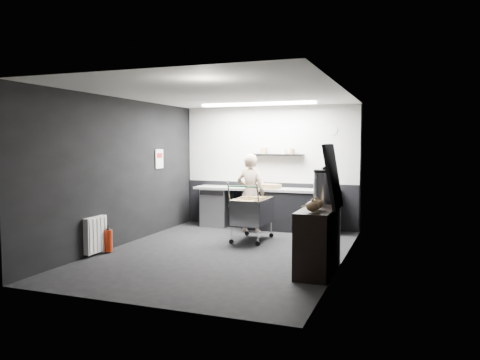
% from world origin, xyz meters
% --- Properties ---
extents(floor, '(5.50, 5.50, 0.00)m').
position_xyz_m(floor, '(0.00, 0.00, 0.00)').
color(floor, black).
rests_on(floor, ground).
extents(ceiling, '(5.50, 5.50, 0.00)m').
position_xyz_m(ceiling, '(0.00, 0.00, 2.70)').
color(ceiling, silver).
rests_on(ceiling, wall_back).
extents(wall_back, '(5.50, 0.00, 5.50)m').
position_xyz_m(wall_back, '(0.00, 2.75, 1.35)').
color(wall_back, black).
rests_on(wall_back, floor).
extents(wall_front, '(5.50, 0.00, 5.50)m').
position_xyz_m(wall_front, '(0.00, -2.75, 1.35)').
color(wall_front, black).
rests_on(wall_front, floor).
extents(wall_left, '(0.00, 5.50, 5.50)m').
position_xyz_m(wall_left, '(-2.00, 0.00, 1.35)').
color(wall_left, black).
rests_on(wall_left, floor).
extents(wall_right, '(0.00, 5.50, 5.50)m').
position_xyz_m(wall_right, '(2.00, 0.00, 1.35)').
color(wall_right, black).
rests_on(wall_right, floor).
extents(kitchen_wall_panel, '(3.95, 0.02, 1.70)m').
position_xyz_m(kitchen_wall_panel, '(0.00, 2.73, 1.85)').
color(kitchen_wall_panel, silver).
rests_on(kitchen_wall_panel, wall_back).
extents(dado_panel, '(3.95, 0.02, 1.00)m').
position_xyz_m(dado_panel, '(0.00, 2.73, 0.50)').
color(dado_panel, black).
rests_on(dado_panel, wall_back).
extents(floating_shelf, '(1.20, 0.22, 0.04)m').
position_xyz_m(floating_shelf, '(0.20, 2.62, 1.62)').
color(floating_shelf, black).
rests_on(floating_shelf, wall_back).
extents(wall_clock, '(0.20, 0.03, 0.20)m').
position_xyz_m(wall_clock, '(1.40, 2.72, 2.15)').
color(wall_clock, silver).
rests_on(wall_clock, wall_back).
extents(poster, '(0.02, 0.30, 0.40)m').
position_xyz_m(poster, '(-1.98, 1.30, 1.55)').
color(poster, white).
rests_on(poster, wall_left).
extents(poster_red_band, '(0.02, 0.22, 0.10)m').
position_xyz_m(poster_red_band, '(-1.98, 1.30, 1.62)').
color(poster_red_band, '#B5161E').
rests_on(poster_red_band, poster).
extents(radiator, '(0.10, 0.50, 0.60)m').
position_xyz_m(radiator, '(-1.94, -0.90, 0.35)').
color(radiator, silver).
rests_on(radiator, wall_left).
extents(ceiling_strip, '(2.40, 0.20, 0.04)m').
position_xyz_m(ceiling_strip, '(0.00, 1.85, 2.67)').
color(ceiling_strip, white).
rests_on(ceiling_strip, ceiling).
extents(prep_counter, '(3.20, 0.61, 0.90)m').
position_xyz_m(prep_counter, '(0.14, 2.42, 0.46)').
color(prep_counter, black).
rests_on(prep_counter, floor).
extents(person, '(0.61, 0.40, 1.66)m').
position_xyz_m(person, '(-0.18, 1.97, 0.83)').
color(person, beige).
rests_on(person, floor).
extents(shopping_cart, '(0.61, 1.00, 1.11)m').
position_xyz_m(shopping_cart, '(0.13, 1.14, 0.53)').
color(shopping_cart, silver).
rests_on(shopping_cart, floor).
extents(sideboard, '(0.53, 1.25, 1.87)m').
position_xyz_m(sideboard, '(1.76, -0.59, 0.59)').
color(sideboard, black).
rests_on(sideboard, floor).
extents(fire_extinguisher, '(0.14, 0.14, 0.46)m').
position_xyz_m(fire_extinguisher, '(-1.85, -0.67, 0.22)').
color(fire_extinguisher, red).
rests_on(fire_extinguisher, floor).
extents(cardboard_box, '(0.52, 0.43, 0.09)m').
position_xyz_m(cardboard_box, '(0.09, 2.37, 0.95)').
color(cardboard_box, '#A18655').
rests_on(cardboard_box, prep_counter).
extents(pink_tub, '(0.22, 0.22, 0.22)m').
position_xyz_m(pink_tub, '(-0.15, 2.42, 1.01)').
color(pink_tub, silver).
rests_on(pink_tub, prep_counter).
extents(white_container, '(0.20, 0.17, 0.16)m').
position_xyz_m(white_container, '(-0.39, 2.37, 0.98)').
color(white_container, silver).
rests_on(white_container, prep_counter).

